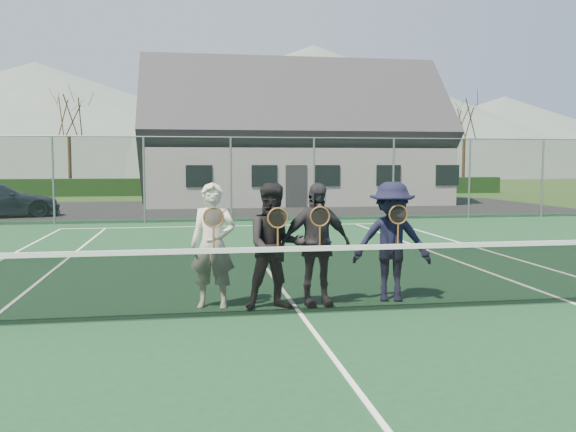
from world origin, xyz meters
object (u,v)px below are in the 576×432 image
clubhouse (292,127)px  player_a (213,245)px  player_d (392,242)px  tennis_net (300,277)px  player_c (316,244)px  player_b (275,246)px

clubhouse → player_a: clubhouse is taller
player_d → tennis_net: bearing=-158.2°
clubhouse → player_d: clubhouse is taller
player_a → player_d: bearing=0.1°
tennis_net → player_d: (1.51, 0.60, 0.38)m
player_c → player_d: size_ratio=1.00×
clubhouse → player_a: bearing=-102.5°
player_c → player_a: bearing=175.9°
player_a → player_c: size_ratio=1.00×
player_a → player_d: size_ratio=1.00×
clubhouse → player_a: size_ratio=8.67×
player_d → player_b: bearing=-172.3°
tennis_net → player_c: bearing=57.1°
player_d → player_c: bearing=-174.7°
player_a → player_b: same height
player_c → player_d: bearing=5.3°
tennis_net → clubhouse: 24.57m
player_c → player_d: (1.19, 0.11, -0.00)m
clubhouse → player_c: 23.99m
player_a → player_d: same height
player_b → player_d: (1.81, 0.25, -0.00)m
clubhouse → player_b: bearing=-100.3°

